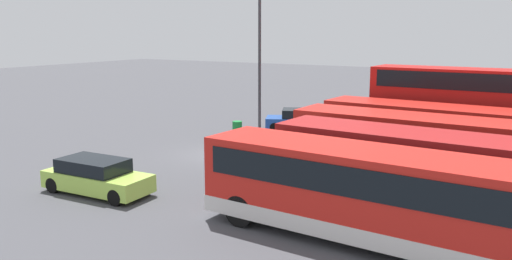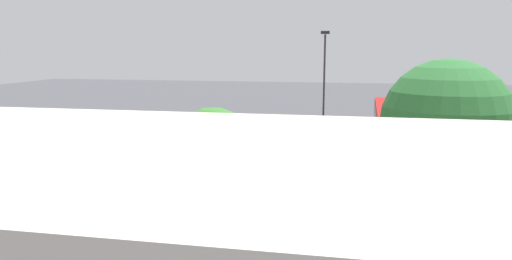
{
  "view_description": "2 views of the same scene",
  "coord_description": "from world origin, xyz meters",
  "px_view_note": "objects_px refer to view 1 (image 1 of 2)",
  "views": [
    {
      "loc": [
        22.19,
        15.37,
        6.53
      ],
      "look_at": [
        -0.02,
        2.24,
        1.57
      ],
      "focal_mm": 36.39,
      "sensor_mm": 36.0,
      "label": 1
    },
    {
      "loc": [
        -4.51,
        40.48,
        8.0
      ],
      "look_at": [
        2.75,
        3.88,
        1.53
      ],
      "focal_mm": 33.65,
      "sensor_mm": 36.0,
      "label": 2
    }
  ],
  "objects_px": {
    "bus_single_deck_third": "(422,147)",
    "car_hatchback_silver": "(96,177)",
    "bus_double_decker_near_end": "(467,108)",
    "waste_bin_yellow": "(237,129)",
    "bus_single_deck_second": "(441,133)",
    "car_small_green": "(300,120)",
    "bus_single_deck_fourth": "(422,170)",
    "lamp_post_tall": "(260,53)",
    "bus_single_deck_fifth": "(376,194)"
  },
  "relations": [
    {
      "from": "waste_bin_yellow",
      "to": "car_hatchback_silver",
      "type": "bearing_deg",
      "value": 6.07
    },
    {
      "from": "bus_single_deck_second",
      "to": "bus_single_deck_fifth",
      "type": "relative_size",
      "value": 1.0
    },
    {
      "from": "bus_double_decker_near_end",
      "to": "car_hatchback_silver",
      "type": "relative_size",
      "value": 2.21
    },
    {
      "from": "bus_double_decker_near_end",
      "to": "lamp_post_tall",
      "type": "relative_size",
      "value": 1.11
    },
    {
      "from": "bus_double_decker_near_end",
      "to": "bus_single_deck_fifth",
      "type": "bearing_deg",
      "value": -1.25
    },
    {
      "from": "bus_single_deck_third",
      "to": "car_hatchback_silver",
      "type": "relative_size",
      "value": 2.44
    },
    {
      "from": "bus_double_decker_near_end",
      "to": "car_hatchback_silver",
      "type": "height_order",
      "value": "bus_double_decker_near_end"
    },
    {
      "from": "bus_single_deck_second",
      "to": "lamp_post_tall",
      "type": "distance_m",
      "value": 10.27
    },
    {
      "from": "bus_double_decker_near_end",
      "to": "car_small_green",
      "type": "bearing_deg",
      "value": -96.12
    },
    {
      "from": "bus_single_deck_third",
      "to": "car_small_green",
      "type": "relative_size",
      "value": 2.4
    },
    {
      "from": "lamp_post_tall",
      "to": "car_small_green",
      "type": "bearing_deg",
      "value": -176.18
    },
    {
      "from": "bus_single_deck_third",
      "to": "lamp_post_tall",
      "type": "relative_size",
      "value": 1.22
    },
    {
      "from": "car_small_green",
      "to": "waste_bin_yellow",
      "type": "distance_m",
      "value": 4.53
    },
    {
      "from": "bus_single_deck_fifth",
      "to": "waste_bin_yellow",
      "type": "bearing_deg",
      "value": -133.23
    },
    {
      "from": "bus_single_deck_third",
      "to": "lamp_post_tall",
      "type": "bearing_deg",
      "value": -103.63
    },
    {
      "from": "car_small_green",
      "to": "bus_single_deck_fourth",
      "type": "bearing_deg",
      "value": 41.5
    },
    {
      "from": "car_hatchback_silver",
      "to": "waste_bin_yellow",
      "type": "height_order",
      "value": "car_hatchback_silver"
    },
    {
      "from": "car_hatchback_silver",
      "to": "lamp_post_tall",
      "type": "distance_m",
      "value": 11.47
    },
    {
      "from": "car_hatchback_silver",
      "to": "waste_bin_yellow",
      "type": "relative_size",
      "value": 4.89
    },
    {
      "from": "car_small_green",
      "to": "lamp_post_tall",
      "type": "bearing_deg",
      "value": 3.82
    },
    {
      "from": "bus_single_deck_fourth",
      "to": "car_hatchback_silver",
      "type": "relative_size",
      "value": 2.4
    },
    {
      "from": "bus_double_decker_near_end",
      "to": "car_small_green",
      "type": "height_order",
      "value": "bus_double_decker_near_end"
    },
    {
      "from": "bus_single_deck_second",
      "to": "car_small_green",
      "type": "distance_m",
      "value": 11.03
    },
    {
      "from": "bus_single_deck_third",
      "to": "bus_single_deck_fourth",
      "type": "bearing_deg",
      "value": 13.38
    },
    {
      "from": "waste_bin_yellow",
      "to": "bus_single_deck_second",
      "type": "bearing_deg",
      "value": 85.09
    },
    {
      "from": "bus_single_deck_fifth",
      "to": "car_small_green",
      "type": "bearing_deg",
      "value": -147.11
    },
    {
      "from": "bus_single_deck_third",
      "to": "waste_bin_yellow",
      "type": "xyz_separation_m",
      "value": [
        -4.63,
        -12.37,
        -1.15
      ]
    },
    {
      "from": "bus_single_deck_fifth",
      "to": "bus_single_deck_third",
      "type": "bearing_deg",
      "value": -177.31
    },
    {
      "from": "lamp_post_tall",
      "to": "waste_bin_yellow",
      "type": "xyz_separation_m",
      "value": [
        -2.35,
        -2.99,
        -4.86
      ]
    },
    {
      "from": "bus_single_deck_second",
      "to": "car_hatchback_silver",
      "type": "xyz_separation_m",
      "value": [
        11.65,
        -11.12,
        -0.92
      ]
    },
    {
      "from": "car_hatchback_silver",
      "to": "lamp_post_tall",
      "type": "bearing_deg",
      "value": 171.04
    },
    {
      "from": "bus_single_deck_third",
      "to": "car_hatchback_silver",
      "type": "height_order",
      "value": "bus_single_deck_third"
    },
    {
      "from": "bus_single_deck_fifth",
      "to": "car_hatchback_silver",
      "type": "xyz_separation_m",
      "value": [
        0.77,
        -11.36,
        -0.92
      ]
    },
    {
      "from": "car_hatchback_silver",
      "to": "lamp_post_tall",
      "type": "height_order",
      "value": "lamp_post_tall"
    },
    {
      "from": "car_small_green",
      "to": "bus_single_deck_fifth",
      "type": "bearing_deg",
      "value": 32.89
    },
    {
      "from": "waste_bin_yellow",
      "to": "bus_single_deck_fifth",
      "type": "bearing_deg",
      "value": 46.77
    },
    {
      "from": "bus_double_decker_near_end",
      "to": "lamp_post_tall",
      "type": "height_order",
      "value": "lamp_post_tall"
    },
    {
      "from": "bus_single_deck_second",
      "to": "waste_bin_yellow",
      "type": "height_order",
      "value": "bus_single_deck_second"
    },
    {
      "from": "bus_single_deck_fifth",
      "to": "car_hatchback_silver",
      "type": "bearing_deg",
      "value": -86.14
    },
    {
      "from": "bus_double_decker_near_end",
      "to": "waste_bin_yellow",
      "type": "relative_size",
      "value": 10.79
    },
    {
      "from": "bus_single_deck_fifth",
      "to": "waste_bin_yellow",
      "type": "height_order",
      "value": "bus_single_deck_fifth"
    },
    {
      "from": "bus_single_deck_third",
      "to": "bus_single_deck_fifth",
      "type": "height_order",
      "value": "same"
    },
    {
      "from": "bus_single_deck_second",
      "to": "car_small_green",
      "type": "bearing_deg",
      "value": -115.83
    },
    {
      "from": "bus_single_deck_fourth",
      "to": "car_hatchback_silver",
      "type": "bearing_deg",
      "value": -69.85
    },
    {
      "from": "bus_single_deck_second",
      "to": "bus_single_deck_fifth",
      "type": "xyz_separation_m",
      "value": [
        10.88,
        0.24,
        -0.0
      ]
    },
    {
      "from": "bus_single_deck_fourth",
      "to": "lamp_post_tall",
      "type": "bearing_deg",
      "value": -120.29
    },
    {
      "from": "bus_single_deck_fourth",
      "to": "lamp_post_tall",
      "type": "height_order",
      "value": "lamp_post_tall"
    },
    {
      "from": "bus_double_decker_near_end",
      "to": "lamp_post_tall",
      "type": "bearing_deg",
      "value": -63.78
    },
    {
      "from": "bus_double_decker_near_end",
      "to": "bus_single_deck_second",
      "type": "relative_size",
      "value": 0.87
    },
    {
      "from": "bus_single_deck_fourth",
      "to": "bus_single_deck_fifth",
      "type": "distance_m",
      "value": 3.64
    }
  ]
}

